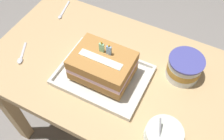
# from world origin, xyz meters

# --- Properties ---
(ground_plane) EXTENTS (8.00, 8.00, 0.00)m
(ground_plane) POSITION_xyz_m (0.00, 0.00, 0.00)
(ground_plane) COLOR gray
(dining_table) EXTENTS (1.16, 0.63, 0.69)m
(dining_table) POSITION_xyz_m (0.00, 0.00, 0.58)
(dining_table) COLOR tan
(dining_table) RESTS_ON ground_plane
(foil_tray) EXTENTS (0.36, 0.27, 0.02)m
(foil_tray) POSITION_xyz_m (-0.05, -0.06, 0.69)
(foil_tray) COLOR silver
(foil_tray) RESTS_ON dining_table
(birthday_cake) EXTENTS (0.23, 0.17, 0.16)m
(birthday_cake) POSITION_xyz_m (-0.05, -0.06, 0.76)
(birthday_cake) COLOR #B87D3D
(birthday_cake) RESTS_ON foil_tray
(bowl_stack) EXTENTS (0.13, 0.13, 0.12)m
(bowl_stack) POSITION_xyz_m (0.26, -0.20, 0.72)
(bowl_stack) COLOR silver
(bowl_stack) RESTS_ON dining_table
(ice_cream_tub) EXTENTS (0.14, 0.14, 0.10)m
(ice_cream_tub) POSITION_xyz_m (0.23, 0.10, 0.74)
(ice_cream_tub) COLOR white
(ice_cream_tub) RESTS_ON dining_table
(serving_spoon_near_tray) EXTENTS (0.07, 0.12, 0.01)m
(serving_spoon_near_tray) POSITION_xyz_m (-0.42, -0.14, 0.69)
(serving_spoon_near_tray) COLOR silver
(serving_spoon_near_tray) RESTS_ON dining_table
(serving_spoon_by_bowls) EXTENTS (0.04, 0.14, 0.01)m
(serving_spoon_by_bowls) POSITION_xyz_m (-0.42, 0.19, 0.69)
(serving_spoon_by_bowls) COLOR silver
(serving_spoon_by_bowls) RESTS_ON dining_table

